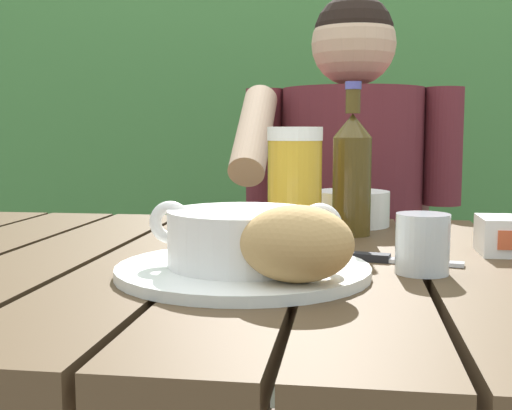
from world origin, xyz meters
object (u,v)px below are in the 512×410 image
at_px(water_glass_small, 422,244).
at_px(chair_near_diner, 349,302).
at_px(person_eating, 350,220).
at_px(bread_roll, 297,244).
at_px(serving_plate, 244,270).
at_px(table_knife, 388,259).
at_px(beer_glass, 295,184).
at_px(soup_bowl, 244,236).
at_px(diner_bowl, 351,208).
at_px(beer_bottle, 352,172).

bearing_deg(water_glass_small, chair_near_diner, 95.09).
distance_m(person_eating, bread_roll, 0.84).
height_order(chair_near_diner, person_eating, person_eating).
xyz_separation_m(serving_plate, table_knife, (0.17, 0.10, -0.00)).
bearing_deg(beer_glass, table_knife, -49.88).
distance_m(chair_near_diner, serving_plate, 1.01).
bearing_deg(soup_bowl, person_eating, 81.23).
bearing_deg(table_knife, diner_bowl, 98.12).
height_order(soup_bowl, table_knife, soup_bowl).
height_order(beer_bottle, table_knife, beer_bottle).
bearing_deg(diner_bowl, bread_roll, -96.10).
xyz_separation_m(water_glass_small, diner_bowl, (-0.08, 0.39, -0.00)).
bearing_deg(table_knife, beer_bottle, 102.02).
bearing_deg(water_glass_small, diner_bowl, 101.98).
relative_size(person_eating, bread_roll, 10.39).
distance_m(person_eating, diner_bowl, 0.34).
xyz_separation_m(bread_roll, beer_bottle, (0.05, 0.39, 0.05)).
bearing_deg(table_knife, chair_near_diner, 93.09).
relative_size(chair_near_diner, table_knife, 6.31).
bearing_deg(person_eating, bread_roll, -93.48).
distance_m(beer_bottle, water_glass_small, 0.30).
distance_m(chair_near_diner, beer_glass, 0.80).
bearing_deg(bread_roll, chair_near_diner, 87.03).
relative_size(person_eating, diner_bowl, 9.21).
xyz_separation_m(chair_near_diner, soup_bowl, (-0.12, -0.96, 0.32)).
bearing_deg(diner_bowl, chair_near_diner, 90.00).
distance_m(beer_glass, water_glass_small, 0.28).
height_order(serving_plate, water_glass_small, water_glass_small).
relative_size(chair_near_diner, serving_plate, 3.32).
xyz_separation_m(serving_plate, beer_glass, (0.04, 0.26, 0.08)).
relative_size(serving_plate, diner_bowl, 2.19).
bearing_deg(water_glass_small, soup_bowl, -168.96).
xyz_separation_m(person_eating, bread_roll, (-0.05, -0.84, 0.09)).
distance_m(soup_bowl, water_glass_small, 0.21).
bearing_deg(chair_near_diner, water_glass_small, -84.91).
relative_size(chair_near_diner, person_eating, 0.79).
bearing_deg(beer_glass, water_glass_small, -52.46).
xyz_separation_m(beer_bottle, table_knife, (0.05, -0.22, -0.10)).
distance_m(soup_bowl, beer_bottle, 0.34).
bearing_deg(water_glass_small, beer_glass, 127.54).
distance_m(soup_bowl, bread_roll, 0.10).
bearing_deg(beer_glass, soup_bowl, -97.93).
distance_m(bread_roll, diner_bowl, 0.51).
xyz_separation_m(person_eating, diner_bowl, (0.00, -0.34, 0.06)).
height_order(serving_plate, soup_bowl, soup_bowl).
bearing_deg(table_knife, person_eating, 94.27).
xyz_separation_m(chair_near_diner, serving_plate, (-0.12, -0.96, 0.28)).
xyz_separation_m(beer_glass, beer_bottle, (0.08, 0.06, 0.01)).
height_order(beer_glass, diner_bowl, beer_glass).
distance_m(beer_bottle, table_knife, 0.24).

